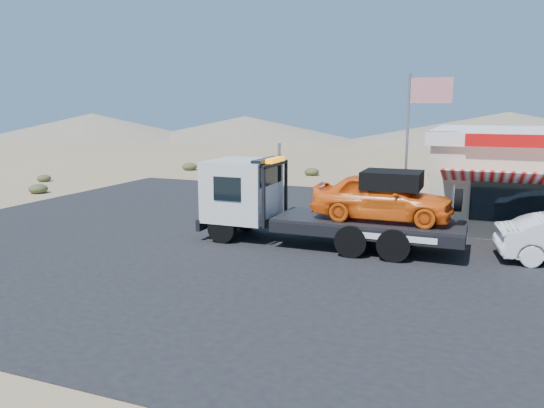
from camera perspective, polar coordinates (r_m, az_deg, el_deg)
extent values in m
plane|color=#937554|center=(17.90, -3.36, -5.29)|extent=(120.00, 120.00, 0.00)
cube|color=black|center=(19.93, 5.56, -3.65)|extent=(32.00, 24.00, 0.02)
cylinder|color=black|center=(19.12, -5.37, -2.61)|extent=(1.05, 0.32, 1.05)
cylinder|color=black|center=(20.97, -2.75, -1.41)|extent=(1.05, 0.32, 1.05)
cylinder|color=black|center=(17.52, 8.59, -3.89)|extent=(1.05, 0.58, 1.05)
cylinder|color=black|center=(19.52, 10.02, -2.45)|extent=(1.05, 0.58, 1.05)
cylinder|color=black|center=(17.28, 13.02, -4.25)|extent=(1.05, 0.58, 1.05)
cylinder|color=black|center=(19.30, 14.00, -2.75)|extent=(1.05, 0.58, 1.05)
cube|color=black|center=(18.68, 6.83, -2.45)|extent=(8.63, 1.05, 0.32)
cube|color=silver|center=(19.67, -3.22, 1.54)|extent=(2.32, 2.47, 2.21)
cube|color=black|center=(19.17, -0.52, 3.55)|extent=(0.37, 2.11, 0.95)
cube|color=black|center=(19.17, 0.36, 1.16)|extent=(0.11, 2.32, 2.11)
cube|color=orange|center=(19.01, 0.36, 4.76)|extent=(0.26, 1.26, 0.16)
cube|color=black|center=(18.36, 10.34, -1.85)|extent=(6.32, 2.42, 0.16)
imported|color=#FF6312|center=(18.12, 11.74, 0.74)|extent=(4.63, 1.86, 1.58)
cube|color=black|center=(17.98, 12.80, 2.56)|extent=(1.89, 1.58, 0.58)
cube|color=red|center=(20.37, 23.72, 6.25)|extent=(2.60, 0.12, 0.45)
cylinder|color=#99999E|center=(19.27, 18.83, -1.28)|extent=(0.08, 0.08, 2.20)
cylinder|color=#99999E|center=(20.34, 14.26, 4.96)|extent=(0.10, 0.10, 6.00)
cube|color=#B20C14|center=(20.18, 16.72, 11.63)|extent=(1.50, 0.02, 0.90)
ellipsoid|color=#3A3F21|center=(32.89, -23.85, 1.56)|extent=(1.05, 1.05, 0.57)
ellipsoid|color=#3A3F21|center=(37.91, -23.33, 2.60)|extent=(0.90, 0.90, 0.48)
ellipsoid|color=#3A3F21|center=(41.58, -8.86, 4.04)|extent=(1.14, 1.14, 0.61)
ellipsoid|color=#3A3F21|center=(38.09, 4.29, 3.53)|extent=(1.06, 1.06, 0.57)
ellipsoid|color=#3A3F21|center=(38.26, 17.01, 3.01)|extent=(0.77, 0.77, 0.41)
cone|color=#726B59|center=(77.71, -2.86, 8.14)|extent=(36.00, 36.00, 3.50)
cone|color=#726B59|center=(73.68, 24.05, 7.40)|extent=(44.00, 44.00, 4.20)
cone|color=#726B59|center=(88.69, -18.70, 7.99)|extent=(40.00, 40.00, 3.80)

